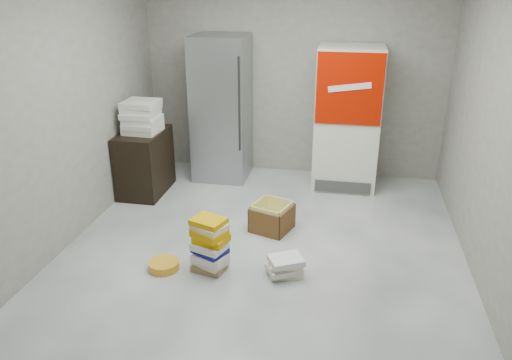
{
  "coord_description": "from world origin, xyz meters",
  "views": [
    {
      "loc": [
        0.76,
        -4.14,
        2.6
      ],
      "look_at": [
        -0.16,
        0.7,
        0.56
      ],
      "focal_mm": 35.0,
      "sensor_mm": 36.0,
      "label": 1
    }
  ],
  "objects_px": {
    "phonebook_stack_main": "(210,245)",
    "cardboard_box": "(272,219)",
    "coke_cooler": "(347,118)",
    "wood_shelf": "(145,162)",
    "steel_fridge": "(222,109)"
  },
  "relations": [
    {
      "from": "wood_shelf",
      "to": "cardboard_box",
      "type": "xyz_separation_m",
      "value": [
        1.75,
        -0.73,
        -0.27
      ]
    },
    {
      "from": "coke_cooler",
      "to": "wood_shelf",
      "type": "xyz_separation_m",
      "value": [
        -2.48,
        -0.72,
        -0.5
      ]
    },
    {
      "from": "wood_shelf",
      "to": "coke_cooler",
      "type": "bearing_deg",
      "value": 16.28
    },
    {
      "from": "phonebook_stack_main",
      "to": "wood_shelf",
      "type": "bearing_deg",
      "value": 147.93
    },
    {
      "from": "steel_fridge",
      "to": "phonebook_stack_main",
      "type": "height_order",
      "value": "steel_fridge"
    },
    {
      "from": "phonebook_stack_main",
      "to": "cardboard_box",
      "type": "height_order",
      "value": "phonebook_stack_main"
    },
    {
      "from": "wood_shelf",
      "to": "phonebook_stack_main",
      "type": "height_order",
      "value": "wood_shelf"
    },
    {
      "from": "wood_shelf",
      "to": "cardboard_box",
      "type": "height_order",
      "value": "wood_shelf"
    },
    {
      "from": "wood_shelf",
      "to": "phonebook_stack_main",
      "type": "relative_size",
      "value": 1.49
    },
    {
      "from": "phonebook_stack_main",
      "to": "steel_fridge",
      "type": "bearing_deg",
      "value": 120.77
    },
    {
      "from": "coke_cooler",
      "to": "phonebook_stack_main",
      "type": "height_order",
      "value": "coke_cooler"
    },
    {
      "from": "wood_shelf",
      "to": "phonebook_stack_main",
      "type": "bearing_deg",
      "value": -51.47
    },
    {
      "from": "phonebook_stack_main",
      "to": "coke_cooler",
      "type": "bearing_deg",
      "value": 83.03
    },
    {
      "from": "steel_fridge",
      "to": "cardboard_box",
      "type": "bearing_deg",
      "value": -57.8
    },
    {
      "from": "cardboard_box",
      "to": "coke_cooler",
      "type": "bearing_deg",
      "value": 82.29
    }
  ]
}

